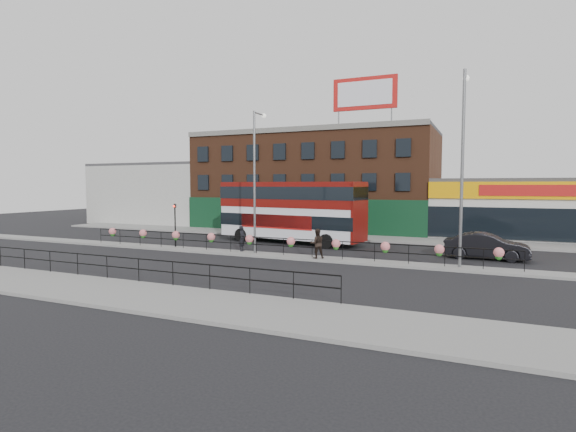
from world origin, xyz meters
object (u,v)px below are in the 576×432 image
at_px(pedestrian_a, 242,238).
at_px(pedestrian_b, 317,243).
at_px(lamp_column_east, 463,151).
at_px(double_decker_bus, 291,206).
at_px(lamp_column_west, 256,169).
at_px(car, 486,246).

height_order(pedestrian_a, pedestrian_b, pedestrian_b).
xyz_separation_m(pedestrian_a, pedestrian_b, (5.84, -0.87, 0.05)).
height_order(pedestrian_a, lamp_column_east, lamp_column_east).
relative_size(double_decker_bus, lamp_column_east, 1.15).
relative_size(lamp_column_west, lamp_column_east, 0.87).
bearing_deg(lamp_column_east, pedestrian_b, -174.94).
height_order(car, lamp_column_east, lamp_column_east).
bearing_deg(pedestrian_b, pedestrian_a, -39.88).
bearing_deg(lamp_column_west, lamp_column_east, 0.08).
distance_m(double_decker_bus, car, 14.92).
xyz_separation_m(double_decker_bus, pedestrian_b, (4.87, -7.13, -1.97)).
relative_size(car, lamp_column_west, 0.54).
height_order(double_decker_bus, car, double_decker_bus).
bearing_deg(lamp_column_west, double_decker_bus, 92.01).
distance_m(car, pedestrian_b, 10.87).
height_order(car, pedestrian_a, pedestrian_a).
distance_m(pedestrian_a, lamp_column_west, 4.91).
distance_m(double_decker_bus, lamp_column_west, 6.97).
height_order(double_decker_bus, lamp_column_west, lamp_column_west).
height_order(lamp_column_west, lamp_column_east, lamp_column_east).
xyz_separation_m(car, pedestrian_b, (-9.71, -4.87, 0.25)).
xyz_separation_m(pedestrian_b, lamp_column_east, (8.35, 0.74, 5.55)).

